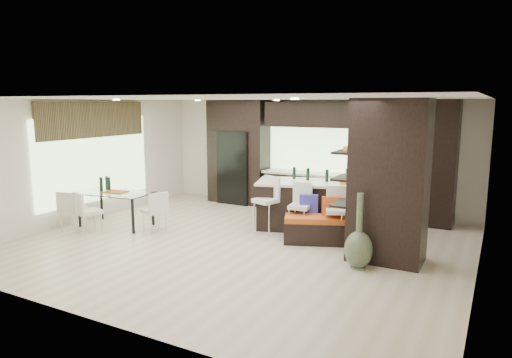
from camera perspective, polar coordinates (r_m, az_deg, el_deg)
The scene contains 22 objects.
ground at distance 8.68m, azimuth -1.90°, elevation -8.09°, with size 8.00×8.00×0.00m, color beige.
back_wall at distance 11.50m, azimuth 6.90°, elevation 3.08°, with size 8.00×0.02×2.70m, color silver.
left_wall at distance 10.93m, azimuth -20.38°, elevation 2.22°, with size 0.02×7.00×2.70m, color silver.
right_wall at distance 7.25m, azimuth 26.48°, elevation -1.61°, with size 0.02×7.00×2.70m, color silver.
ceiling at distance 8.27m, azimuth -2.01°, elevation 10.03°, with size 8.00×7.00×0.02m, color white.
window_left at distance 11.04m, azimuth -19.46°, elevation 2.34°, with size 0.04×3.20×1.90m, color #B2D199.
window_back at distance 11.24m, azimuth 9.69°, elevation 3.89°, with size 3.40×0.04×1.20m, color #B2D199.
stone_accent at distance 10.95m, azimuth -19.62°, elevation 7.01°, with size 0.08×3.00×0.80m, color brown.
ceiling_spots at distance 8.49m, azimuth -1.14°, elevation 9.89°, with size 4.00×3.00×0.02m, color white.
back_cabinetry at distance 11.02m, azimuth 8.68°, elevation 2.76°, with size 6.80×0.68×2.70m, color black.
refrigerator at distance 12.04m, azimuth -2.25°, elevation 1.51°, with size 0.90×0.68×1.90m, color black.
partition_column at distance 7.81m, azimuth 16.31°, elevation -0.26°, with size 1.20×0.80×2.70m, color black.
kitchen_island at distance 9.66m, azimuth 7.37°, elevation -3.25°, with size 2.41×1.04×1.00m, color black.
stool_left at distance 9.23m, azimuth 1.20°, elevation -4.00°, with size 0.41×0.41×0.94m, color silver.
stool_mid at distance 8.95m, azimuth 5.48°, elevation -4.68°, with size 0.39×0.39×0.87m, color silver.
stool_right at distance 8.70m, azimuth 9.99°, elevation -5.21°, with size 0.38×0.38×0.87m, color silver.
bench at distance 8.75m, azimuth 7.98°, elevation -6.28°, with size 1.34×0.51×0.51m, color black.
floor_vase at distance 7.45m, azimuth 12.77°, elevation -6.37°, with size 0.45×0.45×1.23m, color #49583E, non-canonical shape.
dining_table at distance 10.25m, azimuth -17.07°, elevation -3.62°, with size 1.53×0.86×0.74m, color white.
chair_near at distance 9.76m, azimuth -20.13°, elevation -4.23°, with size 0.44×0.44×0.81m, color silver.
chair_far at distance 10.13m, azimuth -21.91°, elevation -3.91°, with size 0.43×0.43×0.79m, color silver.
chair_end at distance 9.53m, azimuth -12.58°, elevation -4.25°, with size 0.43×0.43×0.79m, color silver.
Camera 1 is at (4.18, -7.14, 2.62)m, focal length 32.00 mm.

